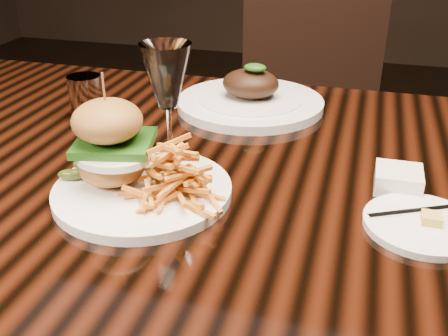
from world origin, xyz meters
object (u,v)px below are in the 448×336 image
(dining_table, at_px, (254,211))
(far_dish, at_px, (250,99))
(burger_plate, at_px, (140,165))
(chair_far, at_px, (313,107))
(wine_glass, at_px, (167,81))

(dining_table, height_order, far_dish, far_dish)
(burger_plate, xyz_separation_m, chair_far, (0.14, 1.01, -0.26))
(far_dish, height_order, chair_far, chair_far)
(wine_glass, relative_size, chair_far, 0.21)
(dining_table, relative_size, burger_plate, 6.24)
(far_dish, xyz_separation_m, chair_far, (0.07, 0.62, -0.23))
(burger_plate, bearing_deg, wine_glass, 77.27)
(chair_far, bearing_deg, wine_glass, -111.32)
(dining_table, xyz_separation_m, chair_far, (-0.00, 0.89, -0.13))
(wine_glass, xyz_separation_m, far_dish, (0.05, 0.32, -0.13))
(burger_plate, distance_m, chair_far, 1.05)
(burger_plate, distance_m, far_dish, 0.40)
(dining_table, height_order, wine_glass, wine_glass)
(burger_plate, bearing_deg, far_dish, 79.47)
(dining_table, bearing_deg, chair_far, 90.12)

